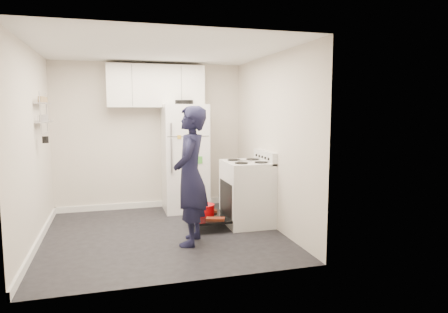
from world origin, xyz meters
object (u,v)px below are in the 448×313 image
object	(u,v)px
refrigerator	(185,157)
person	(190,176)
electric_range	(246,193)
open_oven_door	(206,214)

from	to	relation	value
refrigerator	person	distance (m)	1.74
refrigerator	electric_range	bearing A→B (deg)	-56.65
open_oven_door	refrigerator	bearing A→B (deg)	96.48
electric_range	person	xyz separation A→B (m)	(-0.96, -0.62, 0.41)
person	electric_range	bearing A→B (deg)	143.93
electric_range	refrigerator	world-z (taller)	refrigerator
refrigerator	person	bearing A→B (deg)	-97.93
electric_range	refrigerator	bearing A→B (deg)	123.35
electric_range	open_oven_door	world-z (taller)	electric_range
refrigerator	person	world-z (taller)	refrigerator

